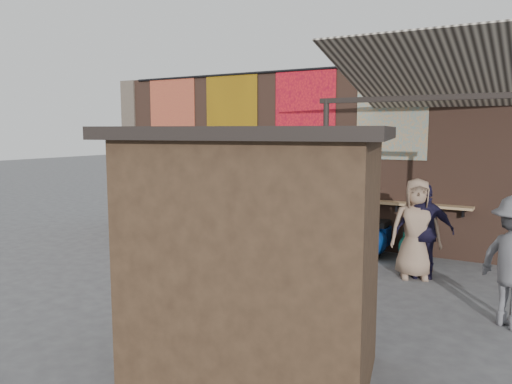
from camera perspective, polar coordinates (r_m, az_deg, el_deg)
ground at (r=9.93m, az=-2.31°, el=-8.22°), size 70.00×70.00×0.00m
brick_wall at (r=11.95m, az=4.65°, el=4.11°), size 10.00×0.40×4.00m
pier_left at (r=14.95m, az=-13.66°, el=4.54°), size 0.50×0.50×4.00m
eating_counter at (r=11.70m, az=3.82°, el=-0.38°), size 8.00×0.32×0.05m
shelf_box at (r=12.12m, az=-0.38°, el=0.61°), size 0.66×0.31×0.25m
tapestry_redgold at (r=13.71m, az=-9.56°, el=8.60°), size 1.50×0.02×2.00m
tapestry_sun at (r=12.58m, az=-2.82°, el=8.83°), size 1.50×0.02×2.00m
tapestry_orange at (r=11.61m, az=5.58°, el=8.95°), size 1.50×0.02×2.00m
tapestry_multi at (r=10.92m, az=15.26°, el=8.84°), size 1.50×0.02×2.00m
hang_rail at (r=11.80m, az=4.26°, el=13.70°), size 9.50×0.06×0.06m
scooter_stool_0 at (r=12.80m, az=-6.71°, el=-2.95°), size 0.38×0.83×0.79m
scooter_stool_1 at (r=12.41m, az=-4.34°, el=-3.42°), size 0.34×0.75×0.71m
scooter_stool_2 at (r=12.11m, az=-2.45°, el=-3.44°), size 0.38×0.85×0.81m
scooter_stool_3 at (r=11.84m, az=0.23°, el=-3.62°), size 0.40×0.88×0.84m
scooter_stool_4 at (r=11.58m, az=2.80°, el=-4.07°), size 0.36×0.80×0.76m
scooter_stool_5 at (r=11.32m, az=5.74°, el=-4.41°), size 0.35×0.77×0.73m
scooter_stool_6 at (r=11.11m, az=8.12°, el=-4.41°), size 0.39×0.88×0.83m
scooter_stool_7 at (r=10.83m, az=11.03°, el=-4.98°), size 0.36×0.80×0.76m
scooter_stool_8 at (r=10.73m, az=14.00°, el=-5.23°), size 0.35×0.78×0.74m
scooter_stool_9 at (r=10.57m, az=17.29°, el=-5.60°), size 0.34×0.75×0.71m
diner_left at (r=12.33m, az=-6.79°, el=-1.62°), size 0.62×0.47×1.52m
diner_right at (r=12.01m, az=-5.32°, el=-1.71°), size 0.79×0.63×1.57m
shopper_navy at (r=9.30m, az=18.72°, el=-4.28°), size 1.08×0.74×1.69m
shopper_tan at (r=9.28m, az=17.81°, el=-4.00°), size 1.01×0.82×1.78m
market_stall at (r=5.24m, az=0.07°, el=-7.92°), size 2.67×2.22×2.54m
stall_roof at (r=5.06m, az=0.07°, el=6.79°), size 3.00×2.54×0.12m
stall_sign at (r=5.98m, az=2.74°, el=-0.45°), size 1.18×0.30×0.50m
stall_shelf at (r=6.17m, az=2.69°, el=-8.90°), size 1.92×0.52×0.06m
awning_canvas at (r=9.15m, az=20.15°, el=12.49°), size 3.20×3.28×0.97m
awning_ledger at (r=10.76m, az=21.81°, el=13.70°), size 3.30×0.08×0.12m
awning_header at (r=7.65m, az=17.95°, el=10.18°), size 3.00×0.08×0.08m
awning_post_left at (r=8.13m, az=7.87°, el=-0.55°), size 0.09×0.09×3.10m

